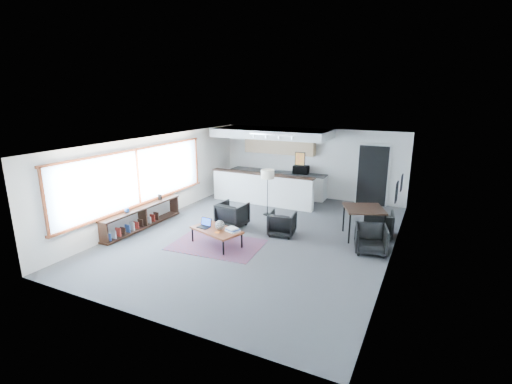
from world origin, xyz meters
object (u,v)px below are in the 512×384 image
at_px(floor_lamp, 268,176).
at_px(dining_chair_far, 378,225).
at_px(armchair_left, 232,214).
at_px(dining_table, 364,211).
at_px(laptop, 205,224).
at_px(microwave, 301,169).
at_px(armchair_right, 282,222).
at_px(ceramic_pot, 220,225).
at_px(coffee_table, 216,230).
at_px(dining_chair_near, 371,240).
at_px(book_stack, 233,230).

relative_size(floor_lamp, dining_chair_far, 2.20).
height_order(armchair_left, dining_table, dining_table).
relative_size(laptop, dining_chair_far, 0.51).
height_order(armchair_left, microwave, microwave).
xyz_separation_m(floor_lamp, microwave, (0.27, 2.42, -0.18)).
bearing_deg(armchair_right, armchair_left, -7.06).
distance_m(ceramic_pot, dining_chair_far, 4.35).
xyz_separation_m(coffee_table, laptop, (-0.36, 0.02, 0.10)).
distance_m(armchair_left, armchair_right, 1.58).
height_order(dining_chair_far, microwave, microwave).
bearing_deg(microwave, coffee_table, -99.15).
distance_m(laptop, armchair_right, 2.15).
height_order(armchair_right, dining_chair_far, armchair_right).
height_order(dining_chair_near, dining_chair_far, dining_chair_far).
relative_size(laptop, armchair_left, 0.43).
xyz_separation_m(laptop, microwave, (0.78, 5.27, 0.61)).
bearing_deg(laptop, dining_table, 36.84).
distance_m(armchair_right, dining_chair_far, 2.64).
height_order(laptop, book_stack, laptop).
distance_m(ceramic_pot, microwave, 5.32).
bearing_deg(dining_table, microwave, 133.19).
bearing_deg(floor_lamp, coffee_table, -92.89).
bearing_deg(dining_chair_far, ceramic_pot, 25.34).
relative_size(ceramic_pot, dining_chair_near, 0.38).
distance_m(armchair_left, dining_table, 3.75).
bearing_deg(ceramic_pot, armchair_right, 50.94).
height_order(armchair_right, microwave, microwave).
bearing_deg(floor_lamp, dining_table, -11.84).
distance_m(armchair_right, dining_table, 2.24).
xyz_separation_m(armchair_left, microwave, (0.75, 3.89, 0.72)).
distance_m(dining_chair_far, microwave, 4.37).
height_order(armchair_left, dining_chair_near, armchair_left).
height_order(dining_chair_near, microwave, microwave).
bearing_deg(book_stack, laptop, -178.46).
bearing_deg(book_stack, floor_lamp, 96.25).
distance_m(ceramic_pot, armchair_left, 1.46).
relative_size(ceramic_pot, armchair_left, 0.31).
height_order(laptop, armchair_right, armchair_right).
bearing_deg(armchair_left, microwave, -97.93).
bearing_deg(floor_lamp, laptop, -100.09).
xyz_separation_m(laptop, dining_chair_far, (4.04, 2.46, -0.17)).
relative_size(book_stack, microwave, 0.71).
bearing_deg(floor_lamp, book_stack, -83.75).
distance_m(armchair_left, dining_chair_near, 4.00).
bearing_deg(dining_chair_far, microwave, -50.14).
distance_m(armchair_left, dining_chair_far, 4.14).
height_order(laptop, dining_table, dining_table).
relative_size(armchair_left, armchair_right, 1.12).
xyz_separation_m(floor_lamp, dining_chair_near, (3.53, -1.59, -0.97)).
distance_m(coffee_table, microwave, 5.36).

